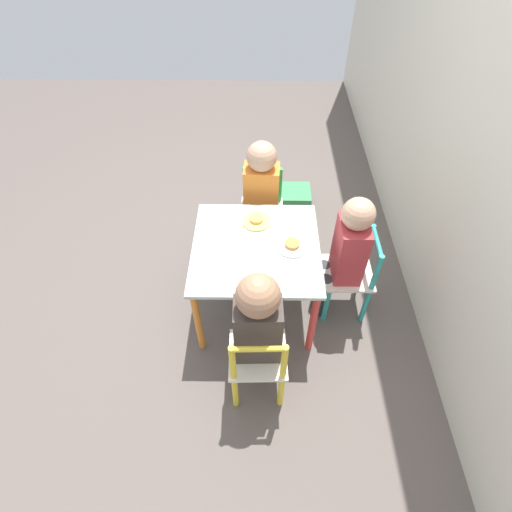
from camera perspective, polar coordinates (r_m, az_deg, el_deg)
The scene contains 11 objects.
ground_plane at distance 2.36m, azimuth -0.00°, elevation -6.79°, with size 6.00×6.00×0.00m, color #5B514C.
kids_table at distance 2.04m, azimuth -0.00°, elevation 0.13°, with size 0.64×0.64×0.49m.
chair_green at distance 2.51m, azimuth 0.77°, elevation 6.32°, with size 0.27×0.27×0.53m.
chair_teal at distance 2.21m, azimuth 13.43°, elevation -2.71°, with size 0.26×0.26×0.53m.
chair_yellow at distance 1.87m, azimuth 0.27°, elevation -14.82°, with size 0.27×0.27×0.53m.
child_left at distance 2.33m, azimuth 0.74°, elevation 9.19°, with size 0.22×0.21×0.78m.
child_back at distance 2.05m, azimuth 12.74°, elevation 0.90°, with size 0.20×0.21×0.78m.
child_right at distance 1.71m, azimuth 0.26°, elevation -9.59°, with size 0.23×0.20×0.79m.
plate_left at distance 2.11m, azimuth 0.06°, elevation 5.09°, with size 0.16×0.16×0.03m.
plate_back at distance 1.99m, azimuth 5.18°, elevation 1.54°, with size 0.16×0.16×0.03m.
storage_bin at distance 2.91m, azimuth 5.40°, elevation 8.05°, with size 0.22×0.23×0.16m.
Camera 1 is at (1.38, 0.02, 1.92)m, focal length 28.00 mm.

